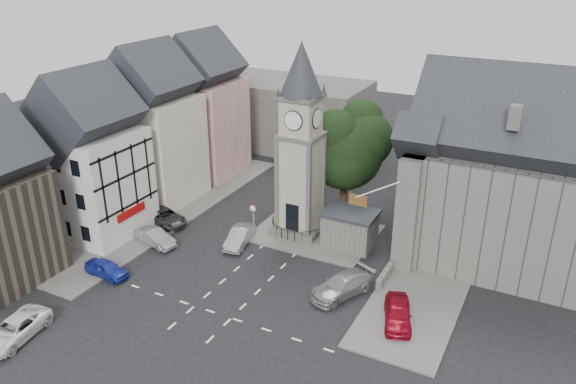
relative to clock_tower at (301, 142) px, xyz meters
The scene contains 24 objects.
ground 11.39m from the clock_tower, 90.00° to the right, with size 120.00×120.00×0.00m, color black.
pavement_west 15.00m from the clock_tower, behind, with size 6.00×30.00×0.14m, color #595651.
pavement_east 14.45m from the clock_tower, ahead, with size 6.00×26.00×0.14m, color #595651.
central_island 8.18m from the clock_tower, ahead, with size 10.00×8.00×0.16m, color #595651.
road_markings 15.74m from the clock_tower, 90.00° to the right, with size 20.00×8.00×0.01m, color silver.
clock_tower is the anchor object (origin of this frame).
stone_shelter 8.15m from the clock_tower, ahead, with size 4.30×3.30×3.08m.
town_tree 5.51m from the clock_tower, 68.23° to the left, with size 7.20×7.20×10.80m.
warning_sign_post 7.34m from the clock_tower, 141.37° to the right, with size 0.70×0.19×2.85m.
terrace_pink 17.51m from the clock_tower, 152.68° to the left, with size 8.10×7.60×12.80m.
terrace_cream 15.58m from the clock_tower, behind, with size 8.10×7.60×12.80m.
terrace_tudor 17.55m from the clock_tower, 152.73° to the right, with size 8.10×7.60×12.00m.
backdrop_west 23.69m from the clock_tower, 120.95° to the left, with size 20.00×10.00×8.00m, color #4C4944.
east_building 15.99m from the clock_tower, 10.92° to the left, with size 14.40×11.40×12.60m.
east_boundary_wall 12.15m from the clock_tower, 12.32° to the left, with size 0.40×16.00×0.90m, color #63625C.
flagpole 9.01m from the clock_tower, 26.52° to the right, with size 3.68×0.10×2.74m.
car_west_blue 18.08m from the clock_tower, 125.89° to the right, with size 1.47×3.66×1.25m, color #1D2CA0.
car_west_silver 14.41m from the clock_tower, 140.70° to the right, with size 1.38×3.97×1.31m, color gray.
car_west_grey 14.25m from the clock_tower, 159.08° to the right, with size 2.20×4.78×1.33m, color #2D2D2F.
car_island_silver 9.34m from the clock_tower, 126.44° to the right, with size 1.46×4.18×1.38m, color #9B9DA3.
car_island_east 12.63m from the clock_tower, 46.94° to the right, with size 2.09×5.14×1.49m, color gray.
car_east_red 16.28m from the clock_tower, 37.58° to the right, with size 1.74×4.33×1.47m, color maroon.
van_sw_white 24.68m from the clock_tower, 113.81° to the right, with size 2.26×4.89×1.36m, color white.
pedestrian 11.61m from the clock_tower, ahead, with size 0.63×0.42×1.74m, color beige.
Camera 1 is at (19.05, -31.25, 22.88)m, focal length 35.00 mm.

